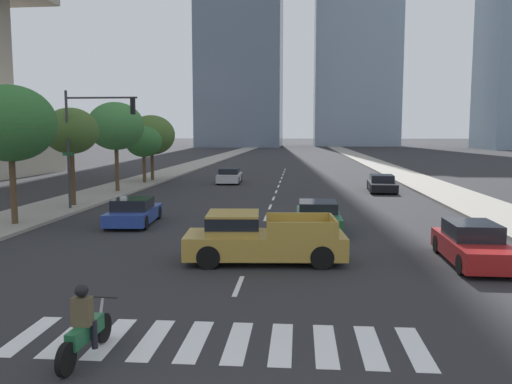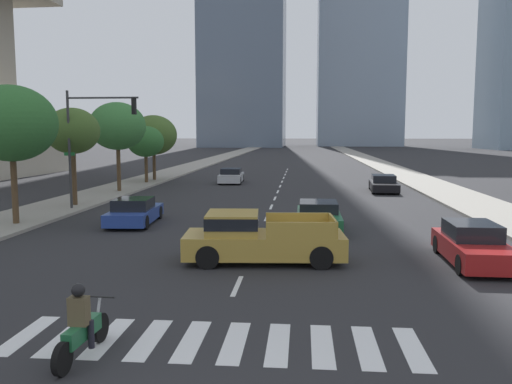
% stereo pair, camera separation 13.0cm
% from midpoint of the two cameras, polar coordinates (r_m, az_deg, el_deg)
% --- Properties ---
extents(sidewalk_east, '(4.00, 260.00, 0.15)m').
position_cam_midpoint_polar(sidewalk_east, '(36.76, 21.18, -0.61)').
color(sidewalk_east, gray).
rests_on(sidewalk_east, ground).
extents(sidewalk_west, '(4.00, 260.00, 0.15)m').
position_cam_midpoint_polar(sidewalk_west, '(37.90, -16.85, -0.25)').
color(sidewalk_west, gray).
rests_on(sidewalk_west, ground).
extents(crosswalk_near, '(8.55, 2.23, 0.01)m').
position_cam_midpoint_polar(crosswalk_near, '(11.35, -4.69, -15.86)').
color(crosswalk_near, silver).
rests_on(crosswalk_near, ground).
extents(lane_divider_center, '(0.14, 50.00, 0.01)m').
position_cam_midpoint_polar(lane_divider_center, '(38.64, 2.11, 0.04)').
color(lane_divider_center, silver).
rests_on(lane_divider_center, ground).
extents(motorcycle_lead, '(0.70, 2.15, 1.49)m').
position_cam_midpoint_polar(motorcycle_lead, '(10.89, -18.42, -13.90)').
color(motorcycle_lead, black).
rests_on(motorcycle_lead, ground).
extents(pickup_truck, '(5.43, 2.44, 1.67)m').
position_cam_midpoint_polar(pickup_truck, '(17.59, -0.10, -5.02)').
color(pickup_truck, '#B28E38').
rests_on(pickup_truck, ground).
extents(sedan_red_0, '(1.83, 4.44, 1.35)m').
position_cam_midpoint_polar(sedan_red_0, '(18.85, 22.30, -5.34)').
color(sedan_red_0, maroon).
rests_on(sedan_red_0, ground).
extents(sedan_silver_1, '(2.04, 4.60, 1.28)m').
position_cam_midpoint_polar(sedan_silver_1, '(45.29, -2.98, 1.73)').
color(sedan_silver_1, '#B7BABF').
rests_on(sedan_silver_1, ground).
extents(sedan_blue_2, '(2.13, 4.47, 1.25)m').
position_cam_midpoint_polar(sedan_blue_2, '(25.54, -13.28, -2.14)').
color(sedan_blue_2, navy).
rests_on(sedan_blue_2, ground).
extents(sedan_black_3, '(2.15, 4.87, 1.22)m').
position_cam_midpoint_polar(sedan_black_3, '(39.78, 13.41, 0.86)').
color(sedan_black_3, black).
rests_on(sedan_black_3, ground).
extents(sedan_green_4, '(1.93, 4.51, 1.27)m').
position_cam_midpoint_polar(sedan_green_4, '(23.43, 6.59, -2.72)').
color(sedan_green_4, '#1E6038').
rests_on(sedan_green_4, ground).
extents(traffic_signal_far, '(4.25, 0.28, 6.44)m').
position_cam_midpoint_polar(traffic_signal_far, '(30.09, -17.52, 6.54)').
color(traffic_signal_far, '#333335').
rests_on(traffic_signal_far, sidewalk_west).
extents(street_tree_nearest, '(4.07, 4.07, 6.32)m').
position_cam_midpoint_polar(street_tree_nearest, '(26.39, -25.29, 6.74)').
color(street_tree_nearest, '#4C3823').
rests_on(street_tree_nearest, sidewalk_west).
extents(street_tree_second, '(3.11, 3.11, 5.59)m').
position_cam_midpoint_polar(street_tree_second, '(32.04, -19.57, 6.23)').
color(street_tree_second, '#4C3823').
rests_on(street_tree_second, sidewalk_west).
extents(street_tree_third, '(3.99, 3.99, 6.33)m').
position_cam_midpoint_polar(street_tree_third, '(38.92, -15.08, 6.91)').
color(street_tree_third, '#4C3823').
rests_on(street_tree_third, sidewalk_west).
extents(street_tree_fourth, '(3.06, 3.06, 4.74)m').
position_cam_midpoint_polar(street_tree_fourth, '(45.24, -12.18, 5.36)').
color(street_tree_fourth, '#4C3823').
rests_on(street_tree_fourth, sidewalk_west).
extents(street_tree_fifth, '(4.12, 4.12, 5.72)m').
position_cam_midpoint_polar(street_tree_fifth, '(47.56, -11.35, 6.08)').
color(street_tree_fifth, '#4C3823').
rests_on(street_tree_fifth, sidewalk_west).
extents(office_tower_center_skyline, '(26.98, 22.54, 98.19)m').
position_cam_midpoint_polar(office_tower_center_skyline, '(184.80, 10.87, 19.03)').
color(office_tower_center_skyline, '#8C9EB2').
rests_on(office_tower_center_skyline, ground).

